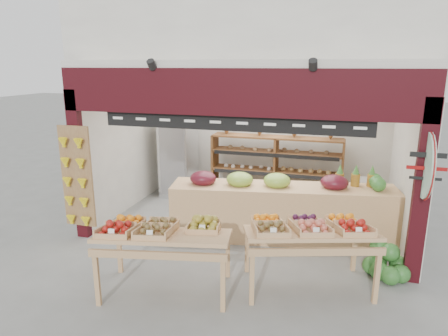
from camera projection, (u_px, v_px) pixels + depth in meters
ground at (244, 231)px, 7.55m from camera, size 60.00×60.00×0.00m
shop_structure at (265, 20)px, 8.06m from camera, size 6.36×5.12×5.40m
banana_board at (76, 179)px, 6.93m from camera, size 0.60×0.15×1.80m
gift_sign at (427, 166)px, 5.29m from camera, size 0.04×0.93×0.92m
back_shelving at (276, 156)px, 8.78m from camera, size 2.88×0.47×1.79m
refrigerator at (179, 157)px, 9.36m from camera, size 0.75×0.75×1.86m
cardboard_stack at (210, 201)px, 8.37m from camera, size 1.08×0.79×0.73m
mid_counter at (281, 210)px, 7.10m from camera, size 4.00×1.43×1.21m
display_table_left at (157, 232)px, 5.39m from camera, size 1.91×1.31×1.10m
display_table_right at (309, 229)px, 5.45m from camera, size 1.95×1.45×1.10m
watermelon_pile at (386, 264)px, 5.89m from camera, size 0.66×0.68×0.52m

